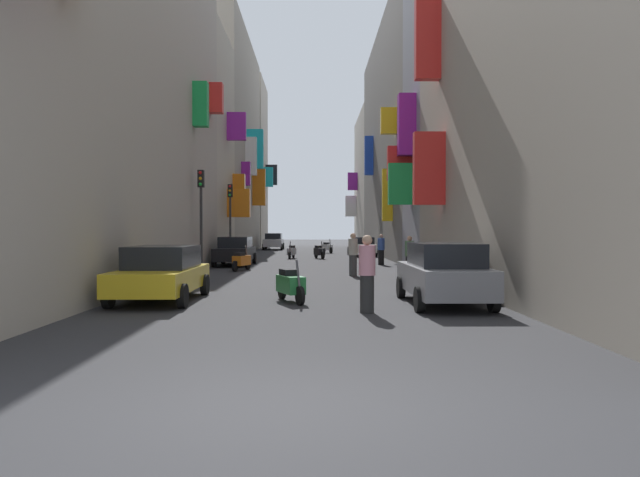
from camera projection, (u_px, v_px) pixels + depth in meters
The scene contains 25 objects.
ground_plane at pixel (309, 260), 35.99m from camera, with size 140.00×140.00×0.00m, color #2D2D30.
building_left_near at pixel (58, 43), 18.52m from camera, with size 7.22×25.48×15.88m.
building_left_mid_a at pixel (178, 147), 34.76m from camera, with size 7.38×6.97×13.82m.
building_left_mid_b at pixel (213, 145), 47.13m from camera, with size 7.32×17.86×17.69m.
building_left_far at pixel (237, 165), 61.43m from camera, with size 7.27×8.65×17.65m.
building_right_near at pixel (595, 4), 15.56m from camera, with size 7.11×19.20×16.12m.
building_right_mid_a at pixel (472, 83), 27.60m from camera, with size 7.22×4.96×18.00m.
building_right_mid_b at pixel (419, 143), 41.62m from camera, with size 6.91×23.04×16.41m.
building_right_mid_c at pixel (387, 182), 59.57m from camera, with size 7.21×12.80×13.79m.
parked_car_silver at pixel (274, 241), 53.69m from camera, with size 1.85×4.21×1.53m.
parked_car_grey at pixel (443, 273), 14.39m from camera, with size 1.89×4.21×1.57m.
parked_car_white at pixel (362, 246), 40.83m from camera, with size 1.91×4.22×1.35m.
parked_car_black at pixel (235, 250), 30.19m from camera, with size 1.90×4.49×1.51m.
parked_car_yellow at pixel (162, 272), 15.23m from camera, with size 1.97×4.25×1.46m.
scooter_white at pixel (327, 247), 45.80m from camera, with size 0.83×1.85×1.13m.
scooter_silver at pixel (292, 251), 37.25m from camera, with size 0.59×1.79×1.13m.
scooter_black at pixel (319, 252), 37.01m from camera, with size 0.75×1.77×1.13m.
scooter_green at pixel (290, 284), 14.98m from camera, with size 0.83×1.79×1.13m.
scooter_orange at pixel (241, 261), 26.40m from camera, with size 0.76×1.87×1.13m.
pedestrian_crossing at pixel (409, 256), 23.60m from camera, with size 0.52×0.52×1.64m.
pedestrian_near_left at pixel (367, 274), 13.00m from camera, with size 0.43×0.43×1.78m.
pedestrian_near_right at pixel (353, 254), 23.42m from camera, with size 0.46×0.46×1.75m.
pedestrian_mid_street at pixel (381, 250), 30.55m from camera, with size 0.39×0.39×1.65m.
traffic_light_near_corner at pixel (201, 203), 24.87m from camera, with size 0.26×0.34×4.49m.
traffic_light_far_corner at pixel (230, 209), 33.25m from camera, with size 0.26×0.34×4.52m.
Camera 1 is at (0.33, -5.97, 1.91)m, focal length 32.08 mm.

